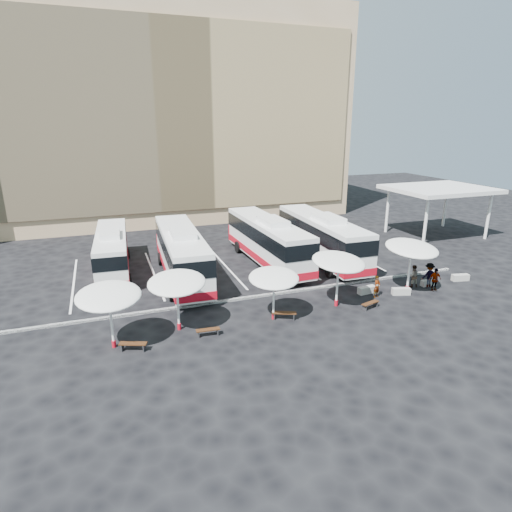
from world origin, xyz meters
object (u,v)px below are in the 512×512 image
object	(u,v)px
conc_bench_3	(460,277)
conc_bench_0	(367,290)
wood_bench_0	(133,345)
sunshade_3	(339,262)
sunshade_1	(177,283)
conc_bench_1	(401,291)
passenger_3	(429,275)
sunshade_2	(274,278)
wood_bench_1	(208,331)
bus_1	(181,252)
bus_3	(321,236)
bus_0	(112,250)
wood_bench_2	(284,314)
passenger_0	(377,286)
passenger_2	(435,280)
bus_2	(267,239)
passenger_1	(413,276)
sunshade_4	(412,249)
sunshade_0	(109,296)
wood_bench_3	(370,304)

from	to	relation	value
conc_bench_3	conc_bench_0	bearing A→B (deg)	178.09
wood_bench_0	sunshade_3	bearing A→B (deg)	6.08
sunshade_1	wood_bench_0	world-z (taller)	sunshade_1
conc_bench_1	passenger_3	distance (m)	3.00
sunshade_2	wood_bench_1	size ratio (longest dim) A/B	2.76
bus_1	wood_bench_0	xyz separation A→B (m)	(-4.60, -10.29, -1.76)
sunshade_1	bus_3	bearing A→B (deg)	32.57
bus_0	conc_bench_3	distance (m)	27.59
bus_1	wood_bench_2	bearing A→B (deg)	-62.01
wood_bench_1	conc_bench_1	distance (m)	14.41
conc_bench_3	passenger_0	size ratio (longest dim) A/B	0.83
passenger_2	bus_2	bearing A→B (deg)	137.90
conc_bench_0	passenger_1	xyz separation A→B (m)	(3.92, -0.09, 0.59)
sunshade_3	passenger_3	bearing A→B (deg)	4.90
passenger_0	sunshade_4	bearing A→B (deg)	-20.83
bus_2	sunshade_4	world-z (taller)	bus_2
wood_bench_1	passenger_0	world-z (taller)	passenger_0
passenger_1	passenger_2	distance (m)	1.50
bus_0	sunshade_0	size ratio (longest dim) A/B	3.20
sunshade_0	bus_3	bearing A→B (deg)	28.98
wood_bench_3	passenger_1	bearing A→B (deg)	23.09
passenger_2	wood_bench_3	bearing A→B (deg)	-164.11
sunshade_0	wood_bench_1	world-z (taller)	sunshade_0
wood_bench_1	passenger_2	distance (m)	17.11
sunshade_1	wood_bench_3	distance (m)	12.67
sunshade_4	wood_bench_3	bearing A→B (deg)	-159.45
sunshade_1	wood_bench_2	distance (m)	6.93
bus_2	conc_bench_0	xyz separation A→B (m)	(4.16, -8.86, -1.87)
bus_0	bus_2	size ratio (longest dim) A/B	0.86
wood_bench_1	passenger_2	world-z (taller)	passenger_2
conc_bench_1	sunshade_4	bearing A→B (deg)	21.89
bus_0	passenger_3	distance (m)	24.72
wood_bench_1	conc_bench_0	xyz separation A→B (m)	(12.19, 2.32, -0.07)
bus_1	conc_bench_1	bearing A→B (deg)	-29.50
conc_bench_1	wood_bench_3	bearing A→B (deg)	-159.76
bus_2	wood_bench_0	xyz separation A→B (m)	(-12.20, -11.43, -1.78)
bus_0	sunshade_1	distance (m)	12.64
sunshade_3	wood_bench_2	bearing A→B (deg)	-170.65
bus_0	passenger_3	world-z (taller)	bus_0
sunshade_0	passenger_0	xyz separation A→B (m)	(17.54, 1.00, -2.21)
bus_2	passenger_3	xyz separation A→B (m)	(9.18, -9.32, -1.20)
conc_bench_3	passenger_3	size ratio (longest dim) A/B	0.71
bus_0	wood_bench_1	size ratio (longest dim) A/B	8.18
sunshade_2	passenger_0	world-z (taller)	sunshade_2
bus_0	passenger_3	size ratio (longest dim) A/B	6.15
sunshade_2	sunshade_3	bearing A→B (deg)	5.02
bus_2	conc_bench_3	size ratio (longest dim) A/B	10.08
sunshade_1	bus_1	bearing A→B (deg)	78.00
passenger_2	sunshade_4	bearing A→B (deg)	171.35
wood_bench_1	passenger_2	xyz separation A→B (m)	(17.07, 1.09, 0.53)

